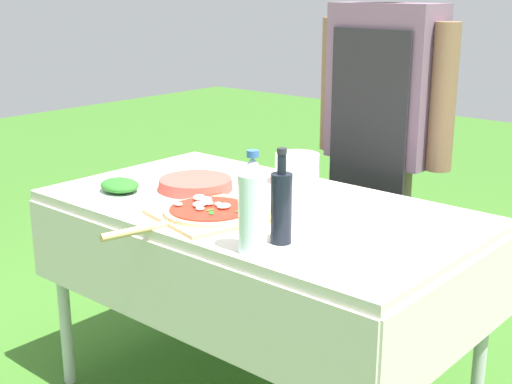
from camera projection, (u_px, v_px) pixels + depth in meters
prep_table at (258, 228)px, 2.37m from camera, size 1.44×0.82×0.76m
person_cook at (382, 124)px, 2.74m from camera, size 0.60×0.22×1.59m
pizza_on_peel at (207, 213)px, 2.21m from camera, size 0.37×0.54×0.05m
oil_bottle at (281, 206)px, 1.96m from camera, size 0.06×0.06×0.27m
water_bottle at (253, 204)px, 1.89m from camera, size 0.08×0.08×0.28m
herb_container at (120, 186)px, 2.47m from camera, size 0.22×0.19×0.05m
mixing_tub at (297, 168)px, 2.58m from camera, size 0.16×0.16×0.11m
plate_stack at (195, 184)px, 2.51m from camera, size 0.26×0.26×0.04m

